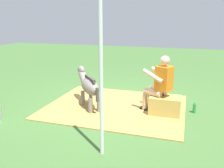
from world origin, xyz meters
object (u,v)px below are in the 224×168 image
at_px(person_seated, 159,83).
at_px(pony_standing, 89,86).
at_px(hay_bale, 165,106).
at_px(soda_bottle, 194,107).
at_px(tent_pole_left, 101,76).

bearing_deg(person_seated, pony_standing, 5.46).
bearing_deg(hay_bale, pony_standing, 3.39).
distance_m(hay_bale, pony_standing, 1.76).
relative_size(soda_bottle, tent_pole_left, 0.11).
height_order(pony_standing, tent_pole_left, tent_pole_left).
bearing_deg(soda_bottle, person_seated, 17.24).
bearing_deg(person_seated, hay_bale, 161.83).
bearing_deg(tent_pole_left, pony_standing, -61.90).
distance_m(pony_standing, soda_bottle, 2.41).
bearing_deg(hay_bale, tent_pole_left, 67.68).
distance_m(hay_bale, person_seated, 0.52).
height_order(hay_bale, tent_pole_left, tent_pole_left).
xyz_separation_m(hay_bale, person_seated, (0.15, -0.05, 0.49)).
distance_m(person_seated, pony_standing, 1.59).
relative_size(pony_standing, soda_bottle, 4.24).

